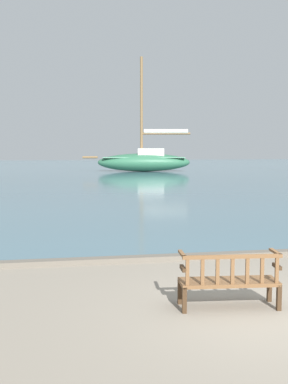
% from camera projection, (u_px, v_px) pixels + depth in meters
% --- Properties ---
extents(ground_plane, '(160.00, 160.00, 0.00)m').
position_uv_depth(ground_plane, '(276.00, 315.00, 7.47)').
color(ground_plane, gray).
extents(harbor_water, '(100.00, 80.00, 0.08)m').
position_uv_depth(harbor_water, '(90.00, 171.00, 50.59)').
color(harbor_water, slate).
rests_on(harbor_water, ground).
extents(quay_edge_kerb, '(40.00, 0.30, 0.12)m').
position_uv_depth(quay_edge_kerb, '(203.00, 256.00, 11.24)').
color(quay_edge_kerb, '#675F54').
rests_on(quay_edge_kerb, ground).
extents(park_bench, '(1.64, 0.67, 0.92)m').
position_uv_depth(park_bench, '(229.00, 280.00, 7.78)').
color(park_bench, '#3D2A19').
rests_on(park_bench, ground).
extents(sailboat_outer_starboard, '(11.04, 4.19, 11.49)m').
position_uv_depth(sailboat_outer_starboard, '(145.00, 160.00, 49.01)').
color(sailboat_outer_starboard, '#2D6647').
rests_on(sailboat_outer_starboard, harbor_water).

